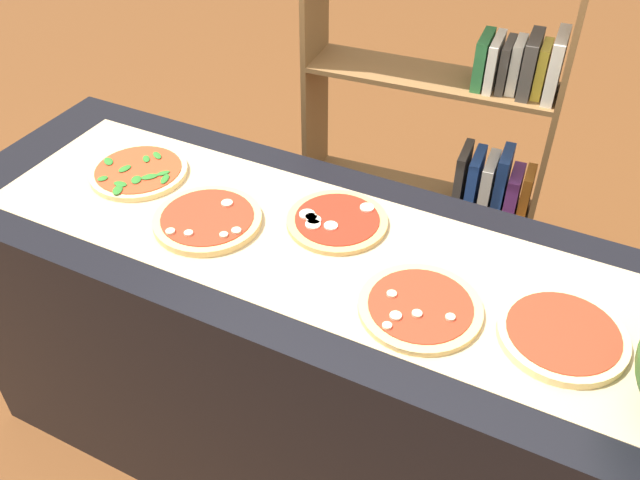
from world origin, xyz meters
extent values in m
plane|color=brown|center=(0.00, 0.00, 0.00)|extent=(12.00, 12.00, 0.00)
cube|color=black|center=(0.00, 0.00, 0.48)|extent=(2.17, 0.72, 0.96)
cube|color=tan|center=(0.00, 0.00, 0.96)|extent=(1.85, 0.51, 0.00)
cylinder|color=#E5C17F|center=(-0.62, 0.05, 0.97)|extent=(0.28, 0.28, 0.02)
cylinder|color=red|center=(-0.62, 0.05, 0.98)|extent=(0.25, 0.25, 0.00)
ellipsoid|color=#286B23|center=(-0.56, 0.03, 0.98)|extent=(0.05, 0.05, 0.00)
ellipsoid|color=#286B23|center=(-0.59, 0.00, 0.98)|extent=(0.04, 0.05, 0.00)
ellipsoid|color=#286B23|center=(-0.63, 0.10, 0.98)|extent=(0.04, 0.04, 0.00)
ellipsoid|color=#286B23|center=(-0.72, 0.04, 0.98)|extent=(0.05, 0.05, 0.00)
ellipsoid|color=#286B23|center=(-0.52, 0.04, 0.98)|extent=(0.04, 0.05, 0.00)
ellipsoid|color=#286B23|center=(-0.54, 0.06, 0.98)|extent=(0.04, 0.05, 0.00)
ellipsoid|color=#286B23|center=(-0.65, 0.03, 0.98)|extent=(0.03, 0.05, 0.00)
ellipsoid|color=#286B23|center=(-0.61, -0.04, 0.98)|extent=(0.04, 0.03, 0.00)
ellipsoid|color=#286B23|center=(-0.61, 0.13, 0.98)|extent=(0.05, 0.04, 0.00)
ellipsoid|color=#286B23|center=(-0.68, -0.04, 0.98)|extent=(0.04, 0.04, 0.00)
ellipsoid|color=#286B23|center=(-0.60, -0.06, 0.98)|extent=(0.05, 0.05, 0.00)
cylinder|color=#DBB26B|center=(-0.31, -0.05, 0.97)|extent=(0.29, 0.29, 0.02)
cylinder|color=red|center=(-0.31, -0.05, 0.98)|extent=(0.25, 0.25, 0.00)
cylinder|color=#C6B28E|center=(-0.36, -0.15, 0.98)|extent=(0.02, 0.02, 0.01)
cylinder|color=#C6B28E|center=(-0.31, -0.14, 0.98)|extent=(0.02, 0.02, 0.01)
cylinder|color=#C6B28E|center=(-0.23, -0.10, 0.98)|extent=(0.02, 0.02, 0.01)
cylinder|color=#C6B28E|center=(-0.21, -0.07, 0.98)|extent=(0.03, 0.03, 0.01)
cylinder|color=#C6B28E|center=(-0.29, 0.02, 0.98)|extent=(0.03, 0.03, 0.01)
cylinder|color=tan|center=(0.00, 0.10, 0.96)|extent=(0.27, 0.27, 0.01)
cylinder|color=#AD2314|center=(0.00, 0.10, 0.97)|extent=(0.23, 0.23, 0.00)
cylinder|color=#EFE5CC|center=(0.05, 0.18, 0.98)|extent=(0.04, 0.04, 0.00)
cylinder|color=#EFE5CC|center=(0.00, 0.06, 0.98)|extent=(0.04, 0.04, 0.00)
cylinder|color=#EFE5CC|center=(-0.05, 0.06, 0.98)|extent=(0.04, 0.04, 0.00)
cylinder|color=#EFE5CC|center=(-0.04, 0.05, 0.98)|extent=(0.04, 0.04, 0.00)
cylinder|color=#EFE5CC|center=(-0.08, 0.08, 0.98)|extent=(0.04, 0.04, 0.00)
cylinder|color=#EFE5CC|center=(-0.06, 0.07, 0.98)|extent=(0.03, 0.03, 0.00)
cylinder|color=#DBB26B|center=(0.31, -0.10, 0.96)|extent=(0.29, 0.29, 0.01)
cylinder|color=red|center=(0.31, -0.10, 0.97)|extent=(0.24, 0.24, 0.00)
cylinder|color=#C6B28E|center=(0.38, -0.11, 0.98)|extent=(0.02, 0.02, 0.01)
cylinder|color=#C6B28E|center=(0.31, -0.14, 0.98)|extent=(0.02, 0.02, 0.01)
cylinder|color=#C6B28E|center=(0.27, -0.20, 0.98)|extent=(0.02, 0.02, 0.01)
cylinder|color=#C6B28E|center=(0.27, -0.16, 0.98)|extent=(0.03, 0.03, 0.01)
cylinder|color=#C6B28E|center=(0.24, -0.10, 0.98)|extent=(0.02, 0.02, 0.01)
cylinder|color=#E5C17F|center=(0.62, -0.04, 0.97)|extent=(0.28, 0.28, 0.02)
cylinder|color=red|center=(0.62, -0.04, 0.98)|extent=(0.25, 0.25, 0.00)
cube|color=brown|center=(0.40, 0.97, 0.76)|extent=(0.04, 0.23, 1.52)
cube|color=brown|center=(-0.47, 0.90, 0.76)|extent=(0.04, 0.23, 1.52)
cube|color=brown|center=(-0.04, 0.93, 0.01)|extent=(0.87, 0.30, 0.02)
cube|color=orange|center=(0.37, 0.97, 0.13)|extent=(0.04, 0.17, 0.22)
cube|color=#234799|center=(0.33, 0.96, 0.15)|extent=(0.05, 0.15, 0.26)
cube|color=#2D753D|center=(0.28, 0.96, 0.11)|extent=(0.04, 0.15, 0.18)
cube|color=gold|center=(0.23, 0.96, 0.11)|extent=(0.06, 0.14, 0.19)
cube|color=#47423D|center=(0.18, 0.95, 0.14)|extent=(0.05, 0.19, 0.24)
cube|color=#47423D|center=(0.13, 0.95, 0.14)|extent=(0.05, 0.15, 0.25)
cube|color=silver|center=(0.09, 0.94, 0.12)|extent=(0.05, 0.18, 0.21)
cube|color=brown|center=(-0.04, 0.93, 0.51)|extent=(0.87, 0.30, 0.02)
cube|color=orange|center=(0.36, 0.97, 0.61)|extent=(0.04, 0.13, 0.19)
cube|color=#753384|center=(0.32, 0.96, 0.61)|extent=(0.06, 0.16, 0.18)
cube|color=#234799|center=(0.27, 0.96, 0.64)|extent=(0.05, 0.16, 0.25)
cube|color=silver|center=(0.22, 0.95, 0.62)|extent=(0.05, 0.18, 0.21)
cube|color=#234799|center=(0.17, 0.95, 0.63)|extent=(0.05, 0.17, 0.22)
cube|color=#47423D|center=(0.12, 0.95, 0.63)|extent=(0.04, 0.17, 0.23)
cube|color=brown|center=(-0.04, 0.93, 1.01)|extent=(0.87, 0.30, 0.02)
cube|color=silver|center=(0.36, 0.97, 1.12)|extent=(0.05, 0.19, 0.21)
cube|color=gold|center=(0.32, 0.96, 1.10)|extent=(0.04, 0.13, 0.17)
cube|color=#47423D|center=(0.28, 0.96, 1.11)|extent=(0.06, 0.18, 0.19)
cube|color=silver|center=(0.24, 0.96, 1.10)|extent=(0.04, 0.13, 0.17)
cube|color=#47423D|center=(0.21, 0.95, 1.10)|extent=(0.04, 0.15, 0.16)
cube|color=silver|center=(0.17, 0.95, 1.10)|extent=(0.04, 0.17, 0.17)
cube|color=#2D753D|center=(0.13, 0.95, 1.10)|extent=(0.05, 0.16, 0.17)
camera|label=1|loc=(0.60, -1.19, 2.08)|focal=38.20mm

